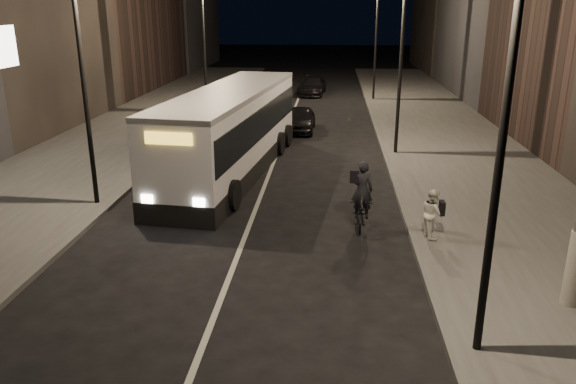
% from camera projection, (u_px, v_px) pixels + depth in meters
% --- Properties ---
extents(ground, '(180.00, 180.00, 0.00)m').
position_uv_depth(ground, '(236.00, 261.00, 15.58)').
color(ground, black).
rests_on(ground, ground).
extents(sidewalk_right, '(7.00, 70.00, 0.16)m').
position_uv_depth(sidewalk_right, '(449.00, 145.00, 28.17)').
color(sidewalk_right, '#3D3D3A').
rests_on(sidewalk_right, ground).
extents(sidewalk_left, '(7.00, 70.00, 0.16)m').
position_uv_depth(sidewalk_left, '(120.00, 139.00, 29.43)').
color(sidewalk_left, '#3D3D3A').
rests_on(sidewalk_left, ground).
extents(streetlight_right_near, '(1.20, 0.44, 8.12)m').
position_uv_depth(streetlight_right_near, '(493.00, 89.00, 9.71)').
color(streetlight_right_near, black).
rests_on(streetlight_right_near, sidewalk_right).
extents(streetlight_right_mid, '(1.20, 0.44, 8.12)m').
position_uv_depth(streetlight_right_mid, '(396.00, 38.00, 24.84)').
color(streetlight_right_mid, black).
rests_on(streetlight_right_mid, sidewalk_right).
extents(streetlight_right_far, '(1.20, 0.44, 8.12)m').
position_uv_depth(streetlight_right_far, '(373.00, 26.00, 39.97)').
color(streetlight_right_far, black).
rests_on(streetlight_right_far, sidewalk_right).
extents(streetlight_left_near, '(1.20, 0.44, 8.12)m').
position_uv_depth(streetlight_left_near, '(88.00, 50.00, 18.07)').
color(streetlight_left_near, black).
rests_on(streetlight_left_near, sidewalk_left).
extents(streetlight_left_far, '(1.20, 0.44, 8.12)m').
position_uv_depth(streetlight_left_far, '(208.00, 29.00, 35.09)').
color(streetlight_left_far, black).
rests_on(streetlight_left_far, sidewalk_left).
extents(city_bus, '(4.22, 13.17, 3.49)m').
position_uv_depth(city_bus, '(231.00, 128.00, 23.32)').
color(city_bus, silver).
rests_on(city_bus, ground).
extents(cyclist_on_bicycle, '(0.74, 1.96, 2.23)m').
position_uv_depth(cyclist_on_bicycle, '(361.00, 205.00, 17.68)').
color(cyclist_on_bicycle, black).
rests_on(cyclist_on_bicycle, ground).
extents(pedestrian_woman, '(0.71, 0.83, 1.50)m').
position_uv_depth(pedestrian_woman, '(432.00, 213.00, 16.54)').
color(pedestrian_woman, silver).
rests_on(pedestrian_woman, sidewalk_right).
extents(car_near, '(1.66, 3.99, 1.35)m').
position_uv_depth(car_near, '(300.00, 119.00, 31.45)').
color(car_near, black).
rests_on(car_near, ground).
extents(car_mid, '(1.83, 4.85, 1.58)m').
position_uv_depth(car_mid, '(244.00, 95.00, 39.37)').
color(car_mid, '#323234').
rests_on(car_mid, ground).
extents(car_far, '(2.37, 4.96, 1.40)m').
position_uv_depth(car_far, '(312.00, 86.00, 44.42)').
color(car_far, black).
rests_on(car_far, ground).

